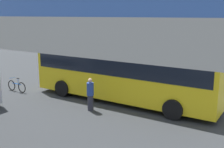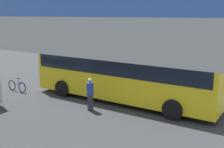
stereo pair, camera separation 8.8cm
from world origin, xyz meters
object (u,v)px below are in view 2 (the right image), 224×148
object	(u,v)px
city_bus	(122,70)
traffic_sign	(99,53)
bicycle_blue	(17,86)
pedestrian	(90,95)

from	to	relation	value
city_bus	traffic_sign	size ratio (longest dim) A/B	4.12
bicycle_blue	city_bus	bearing A→B (deg)	-163.25
bicycle_blue	traffic_sign	distance (m)	7.57
pedestrian	traffic_sign	distance (m)	8.92
city_bus	pedestrian	size ratio (longest dim) A/B	6.44
city_bus	bicycle_blue	distance (m)	7.52
bicycle_blue	traffic_sign	world-z (taller)	traffic_sign
city_bus	traffic_sign	distance (m)	7.36
bicycle_blue	pedestrian	size ratio (longest dim) A/B	0.99
city_bus	bicycle_blue	size ratio (longest dim) A/B	6.52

